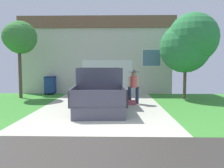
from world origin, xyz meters
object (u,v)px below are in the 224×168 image
(neighbor_tree, at_px, (188,44))
(house_with_garage, at_px, (100,57))
(handbag, at_px, (132,102))
(wheeled_trash_bin, at_px, (50,85))
(front_yard_tree, at_px, (19,38))
(pickup_truck, at_px, (100,89))
(person_with_hat, at_px, (134,84))

(neighbor_tree, bearing_deg, house_with_garage, 135.02)
(handbag, relative_size, wheeled_trash_bin, 0.39)
(handbag, distance_m, front_yard_tree, 7.16)
(neighbor_tree, bearing_deg, front_yard_tree, 178.84)
(front_yard_tree, xyz_separation_m, neighbor_tree, (9.14, -0.19, -0.38))
(neighbor_tree, distance_m, wheeled_trash_bin, 8.51)
(house_with_garage, distance_m, wheeled_trash_bin, 4.72)
(handbag, height_order, house_with_garage, house_with_garage)
(pickup_truck, bearing_deg, neighbor_tree, 21.65)
(pickup_truck, distance_m, wheeled_trash_bin, 5.26)
(handbag, height_order, wheeled_trash_bin, wheeled_trash_bin)
(pickup_truck, height_order, neighbor_tree, neighbor_tree)
(person_with_hat, xyz_separation_m, house_with_garage, (-2.10, 6.69, 1.54))
(handbag, distance_m, house_with_garage, 7.62)
(front_yard_tree, xyz_separation_m, wheeled_trash_bin, (1.17, 1.66, -2.73))
(neighbor_tree, relative_size, wheeled_trash_bin, 4.05)
(house_with_garage, bearing_deg, wheeled_trash_bin, -131.78)
(neighbor_tree, bearing_deg, wheeled_trash_bin, 166.94)
(house_with_garage, bearing_deg, handbag, -74.05)
(neighbor_tree, xyz_separation_m, wheeled_trash_bin, (-7.97, 1.85, -2.35))
(pickup_truck, xyz_separation_m, neighbor_tree, (4.55, 2.14, 2.20))
(neighbor_tree, bearing_deg, handbag, -148.49)
(front_yard_tree, height_order, wheeled_trash_bin, front_yard_tree)
(handbag, distance_m, neighbor_tree, 4.60)
(house_with_garage, bearing_deg, front_yard_tree, -129.69)
(person_with_hat, xyz_separation_m, handbag, (-0.10, -0.29, -0.80))
(pickup_truck, relative_size, front_yard_tree, 1.20)
(handbag, height_order, neighbor_tree, neighbor_tree)
(pickup_truck, xyz_separation_m, front_yard_tree, (-4.59, 2.32, 2.58))
(handbag, relative_size, house_with_garage, 0.04)
(neighbor_tree, height_order, wheeled_trash_bin, neighbor_tree)
(handbag, xyz_separation_m, house_with_garage, (-1.99, 6.97, 2.35))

